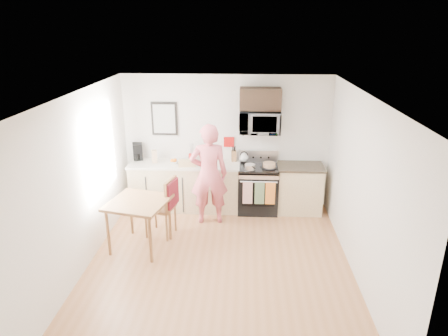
# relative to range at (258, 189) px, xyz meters

# --- Properties ---
(floor) EXTENTS (4.60, 4.60, 0.00)m
(floor) POSITION_rel_range_xyz_m (-0.63, -1.98, -0.44)
(floor) COLOR #9E663D
(floor) RESTS_ON ground
(back_wall) EXTENTS (4.00, 0.04, 2.60)m
(back_wall) POSITION_rel_range_xyz_m (-0.63, 0.32, 0.86)
(back_wall) COLOR silver
(back_wall) RESTS_ON floor
(front_wall) EXTENTS (4.00, 0.04, 2.60)m
(front_wall) POSITION_rel_range_xyz_m (-0.63, -4.28, 0.86)
(front_wall) COLOR silver
(front_wall) RESTS_ON floor
(left_wall) EXTENTS (0.04, 4.60, 2.60)m
(left_wall) POSITION_rel_range_xyz_m (-2.63, -1.98, 0.86)
(left_wall) COLOR silver
(left_wall) RESTS_ON floor
(right_wall) EXTENTS (0.04, 4.60, 2.60)m
(right_wall) POSITION_rel_range_xyz_m (1.37, -1.98, 0.86)
(right_wall) COLOR silver
(right_wall) RESTS_ON floor
(ceiling) EXTENTS (4.00, 4.60, 0.04)m
(ceiling) POSITION_rel_range_xyz_m (-0.63, -1.98, 2.16)
(ceiling) COLOR white
(ceiling) RESTS_ON back_wall
(window) EXTENTS (0.06, 1.40, 1.50)m
(window) POSITION_rel_range_xyz_m (-2.59, -1.18, 1.11)
(window) COLOR white
(window) RESTS_ON left_wall
(cabinet_left) EXTENTS (2.10, 0.60, 0.90)m
(cabinet_left) POSITION_rel_range_xyz_m (-1.43, 0.02, 0.01)
(cabinet_left) COLOR tan
(cabinet_left) RESTS_ON floor
(countertop_left) EXTENTS (2.14, 0.64, 0.04)m
(countertop_left) POSITION_rel_range_xyz_m (-1.43, 0.02, 0.48)
(countertop_left) COLOR beige
(countertop_left) RESTS_ON cabinet_left
(cabinet_right) EXTENTS (0.84, 0.60, 0.90)m
(cabinet_right) POSITION_rel_range_xyz_m (0.80, 0.02, 0.01)
(cabinet_right) COLOR tan
(cabinet_right) RESTS_ON floor
(countertop_right) EXTENTS (0.88, 0.64, 0.04)m
(countertop_right) POSITION_rel_range_xyz_m (0.80, 0.02, 0.48)
(countertop_right) COLOR black
(countertop_right) RESTS_ON cabinet_right
(range) EXTENTS (0.76, 0.70, 1.16)m
(range) POSITION_rel_range_xyz_m (0.00, 0.00, 0.00)
(range) COLOR black
(range) RESTS_ON floor
(microwave) EXTENTS (0.76, 0.51, 0.42)m
(microwave) POSITION_rel_range_xyz_m (-0.00, 0.10, 1.32)
(microwave) COLOR silver
(microwave) RESTS_ON back_wall
(upper_cabinet) EXTENTS (0.76, 0.35, 0.40)m
(upper_cabinet) POSITION_rel_range_xyz_m (-0.00, 0.15, 1.74)
(upper_cabinet) COLOR black
(upper_cabinet) RESTS_ON back_wall
(wall_art) EXTENTS (0.50, 0.04, 0.65)m
(wall_art) POSITION_rel_range_xyz_m (-1.83, 0.30, 1.31)
(wall_art) COLOR black
(wall_art) RESTS_ON back_wall
(wall_trivet) EXTENTS (0.20, 0.02, 0.20)m
(wall_trivet) POSITION_rel_range_xyz_m (-0.58, 0.31, 0.86)
(wall_trivet) COLOR #A20F0D
(wall_trivet) RESTS_ON back_wall
(person) EXTENTS (0.73, 0.52, 1.87)m
(person) POSITION_rel_range_xyz_m (-0.90, -0.53, 0.50)
(person) COLOR #CA374B
(person) RESTS_ON floor
(dining_table) EXTENTS (0.92, 0.92, 0.83)m
(dining_table) POSITION_rel_range_xyz_m (-1.95, -1.49, 0.30)
(dining_table) COLOR brown
(dining_table) RESTS_ON floor
(chair) EXTENTS (0.58, 0.54, 1.06)m
(chair) POSITION_rel_range_xyz_m (-1.55, -1.10, 0.25)
(chair) COLOR brown
(chair) RESTS_ON floor
(knife_block) EXTENTS (0.11, 0.14, 0.20)m
(knife_block) POSITION_rel_range_xyz_m (-0.48, 0.23, 0.61)
(knife_block) COLOR brown
(knife_block) RESTS_ON countertop_left
(utensil_crock) EXTENTS (0.12, 0.12, 0.37)m
(utensil_crock) POSITION_rel_range_xyz_m (-1.30, 0.15, 0.65)
(utensil_crock) COLOR #A20F0D
(utensil_crock) RESTS_ON countertop_left
(fruit_bowl) EXTENTS (0.23, 0.23, 0.09)m
(fruit_bowl) POSITION_rel_range_xyz_m (-1.62, 0.04, 0.54)
(fruit_bowl) COLOR white
(fruit_bowl) RESTS_ON countertop_left
(milk_carton) EXTENTS (0.12, 0.12, 0.25)m
(milk_carton) POSITION_rel_range_xyz_m (-2.01, 0.04, 0.63)
(milk_carton) COLOR tan
(milk_carton) RESTS_ON countertop_left
(coffee_maker) EXTENTS (0.24, 0.30, 0.33)m
(coffee_maker) POSITION_rel_range_xyz_m (-2.38, 0.22, 0.66)
(coffee_maker) COLOR black
(coffee_maker) RESTS_ON countertop_left
(bread_bag) EXTENTS (0.34, 0.19, 0.12)m
(bread_bag) POSITION_rel_range_xyz_m (-1.35, -0.12, 0.56)
(bread_bag) COLOR tan
(bread_bag) RESTS_ON countertop_left
(cake) EXTENTS (0.29, 0.29, 0.09)m
(cake) POSITION_rel_range_xyz_m (0.20, -0.08, 0.53)
(cake) COLOR black
(cake) RESTS_ON range
(kettle) EXTENTS (0.17, 0.17, 0.22)m
(kettle) POSITION_rel_range_xyz_m (-0.28, 0.22, 0.58)
(kettle) COLOR white
(kettle) RESTS_ON range
(pot) EXTENTS (0.20, 0.31, 0.10)m
(pot) POSITION_rel_range_xyz_m (-0.16, -0.20, 0.54)
(pot) COLOR silver
(pot) RESTS_ON range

